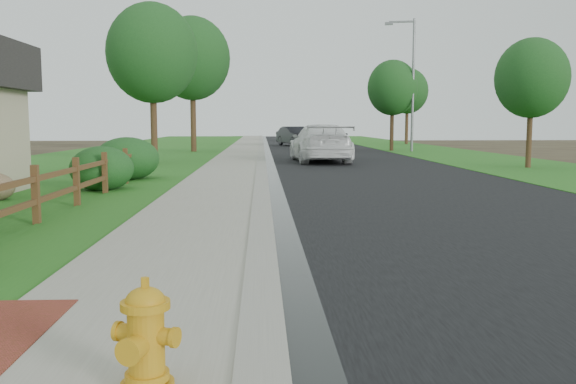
{
  "coord_description": "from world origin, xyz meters",
  "views": [
    {
      "loc": [
        0.4,
        -5.7,
        1.83
      ],
      "look_at": [
        0.83,
        4.03,
        0.73
      ],
      "focal_mm": 38.0,
      "sensor_mm": 36.0,
      "label": 1
    }
  ],
  "objects_px": {
    "white_suv": "(320,143)",
    "dark_car_mid": "(333,138)",
    "ranch_fence": "(58,185)",
    "streetlight": "(411,77)",
    "fire_hydrant": "(146,340)"
  },
  "relations": [
    {
      "from": "white_suv",
      "to": "dark_car_mid",
      "type": "bearing_deg",
      "value": -102.42
    },
    {
      "from": "ranch_fence",
      "to": "white_suv",
      "type": "bearing_deg",
      "value": 67.79
    },
    {
      "from": "streetlight",
      "to": "dark_car_mid",
      "type": "bearing_deg",
      "value": 155.1
    },
    {
      "from": "white_suv",
      "to": "ranch_fence",
      "type": "bearing_deg",
      "value": 64.75
    },
    {
      "from": "fire_hydrant",
      "to": "streetlight",
      "type": "height_order",
      "value": "streetlight"
    },
    {
      "from": "dark_car_mid",
      "to": "streetlight",
      "type": "xyz_separation_m",
      "value": [
        4.7,
        -2.18,
        3.91
      ]
    },
    {
      "from": "ranch_fence",
      "to": "dark_car_mid",
      "type": "relative_size",
      "value": 3.48
    },
    {
      "from": "streetlight",
      "to": "white_suv",
      "type": "bearing_deg",
      "value": -123.42
    },
    {
      "from": "white_suv",
      "to": "streetlight",
      "type": "bearing_deg",
      "value": -126.46
    },
    {
      "from": "dark_car_mid",
      "to": "streetlight",
      "type": "height_order",
      "value": "streetlight"
    },
    {
      "from": "fire_hydrant",
      "to": "dark_car_mid",
      "type": "bearing_deg",
      "value": 81.5
    },
    {
      "from": "fire_hydrant",
      "to": "streetlight",
      "type": "distance_m",
      "value": 36.83
    },
    {
      "from": "fire_hydrant",
      "to": "ranch_fence",
      "type": "bearing_deg",
      "value": 111.44
    },
    {
      "from": "ranch_fence",
      "to": "fire_hydrant",
      "type": "distance_m",
      "value": 8.9
    },
    {
      "from": "ranch_fence",
      "to": "dark_car_mid",
      "type": "bearing_deg",
      "value": 73.07
    }
  ]
}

